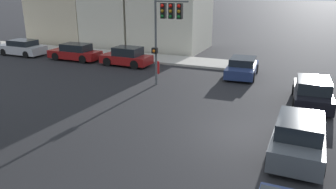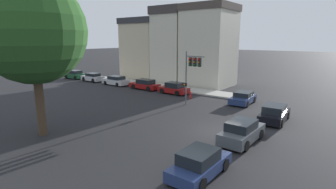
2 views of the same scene
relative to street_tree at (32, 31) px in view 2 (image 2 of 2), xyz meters
The scene contains 15 objects.
ground_plane 15.14m from the street_tree, 51.03° to the right, with size 300.00×300.00×0.00m, color black.
sidewalk_strip 31.07m from the street_tree, 46.73° to the left, with size 3.10×60.00×0.17m.
rowhouse_backdrop 27.18m from the street_tree, 14.14° to the left, with size 8.31×19.25×11.80m.
street_tree is the anchor object (origin of this frame).
traffic_signal 14.83m from the street_tree, 17.23° to the right, with size 0.56×2.26×5.68m.
crossing_car_0 14.09m from the street_tree, 81.85° to the right, with size 3.98×1.87×1.42m.
crossing_car_1 15.82m from the street_tree, 58.87° to the right, with size 4.29×1.95×1.53m.
crossing_car_2 20.96m from the street_tree, 24.60° to the right, with size 4.12×2.14×1.29m.
crossing_car_3 19.80m from the street_tree, 43.25° to the right, with size 4.43×2.09×1.44m.
parked_car_0 19.03m from the street_tree, ahead, with size 2.02×4.05×1.48m.
parked_car_1 19.96m from the street_tree, 18.18° to the left, with size 1.84×4.52×1.41m.
parked_car_2 22.36m from the street_tree, 33.43° to the left, with size 2.07×4.50×1.40m.
parked_car_3 25.94m from the street_tree, 44.38° to the left, with size 1.89×4.03×1.38m.
parked_car_4 29.46m from the street_tree, 51.48° to the left, with size 1.92×4.19×1.49m.
fire_hydrant 18.00m from the street_tree, ahead, with size 0.22×0.22×0.92m.
Camera 2 is at (-17.43, -8.08, 6.92)m, focal length 28.00 mm.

